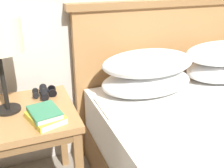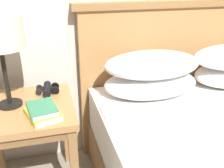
% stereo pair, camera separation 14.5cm
% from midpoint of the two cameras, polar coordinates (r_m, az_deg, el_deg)
% --- Properties ---
extents(nightstand, '(0.52, 0.53, 0.60)m').
position_cam_midpoint_polar(nightstand, '(1.52, -20.93, -8.41)').
color(nightstand, '#AD7A47').
rests_on(nightstand, ground_plane).
extents(book_on_nightstand, '(0.19, 0.22, 0.03)m').
position_cam_midpoint_polar(book_on_nightstand, '(1.35, -17.39, -7.12)').
color(book_on_nightstand, silver).
rests_on(book_on_nightstand, nightstand).
extents(book_stacked_on_top, '(0.16, 0.20, 0.03)m').
position_cam_midpoint_polar(book_stacked_on_top, '(1.34, -17.60, -5.96)').
color(book_stacked_on_top, silver).
rests_on(book_stacked_on_top, book_on_nightstand).
extents(binoculars_pair, '(0.14, 0.16, 0.05)m').
position_cam_midpoint_polar(binoculars_pair, '(1.61, -17.08, -1.75)').
color(binoculars_pair, black).
rests_on(binoculars_pair, nightstand).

